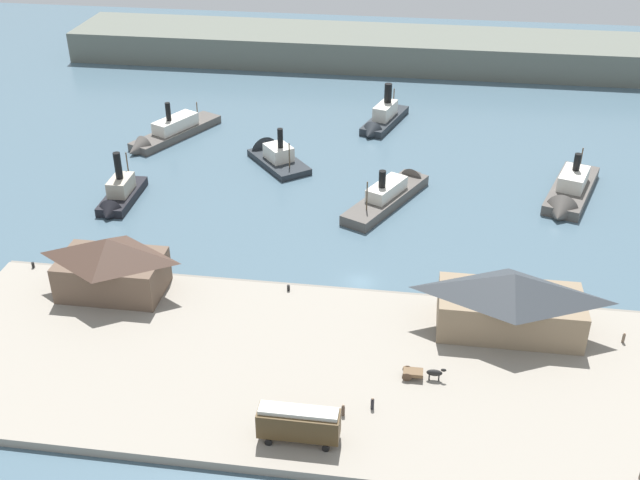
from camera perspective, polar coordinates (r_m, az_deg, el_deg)
name	(u,v)px	position (r m, az deg, el deg)	size (l,w,h in m)	color
ground_plane	(360,282)	(118.66, 2.97, -3.13)	(320.00, 320.00, 0.00)	#476070
quay_promenade	(343,372)	(100.73, 1.73, -9.70)	(110.00, 36.00, 1.20)	gray
seawall_edge	(358,293)	(115.41, 2.80, -3.90)	(110.00, 0.80, 1.00)	slate
ferry_shed_central_terminal	(111,265)	(115.99, -15.19, -1.78)	(15.19, 9.49, 8.95)	brown
ferry_shed_west_terminal	(511,302)	(107.26, 13.92, -4.45)	(19.66, 9.62, 8.97)	#847056
street_tram	(299,422)	(89.16, -1.59, -13.31)	(9.32, 2.95, 4.59)	#4C381E
horse_cart	(421,373)	(99.00, 7.49, -9.69)	(5.44, 1.63, 1.87)	brown
pedestrian_near_cart	(343,410)	(93.39, 1.72, -12.45)	(0.41, 0.41, 1.66)	#4C3D33
pedestrian_near_west_shed	(624,338)	(111.69, 21.51, -6.75)	(0.39, 0.39, 1.60)	#6B5B4C
pedestrian_at_waters_edge	(372,404)	(94.37, 3.89, -11.96)	(0.42, 0.42, 1.71)	#232328
mooring_post_west	(288,288)	(114.34, -2.35, -3.55)	(0.44, 0.44, 0.90)	black
mooring_post_center_west	(33,265)	(127.57, -20.43, -1.74)	(0.44, 0.44, 0.90)	black
ferry_mid_harbor	(569,194)	(148.27, 17.90, 3.27)	(13.14, 23.74, 9.91)	#514C47
ferry_near_quay	(273,155)	(157.65, -3.49, 6.28)	(15.31, 16.79, 10.52)	#23282D
ferry_approaching_east	(382,120)	(174.40, 4.59, 8.83)	(10.31, 19.80, 10.50)	#23282D
ferry_outer_harbor	(119,196)	(144.62, -14.62, 3.15)	(5.15, 15.47, 10.93)	black
ferry_departing_north	(167,134)	(170.06, -11.23, 7.68)	(16.00, 24.84, 9.77)	#514C47
ferry_approaching_west	(393,192)	(142.71, 5.45, 3.57)	(15.58, 24.68, 8.74)	#514C47
far_headland	(400,49)	(217.67, 5.93, 13.83)	(180.00, 24.00, 8.00)	#60665B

